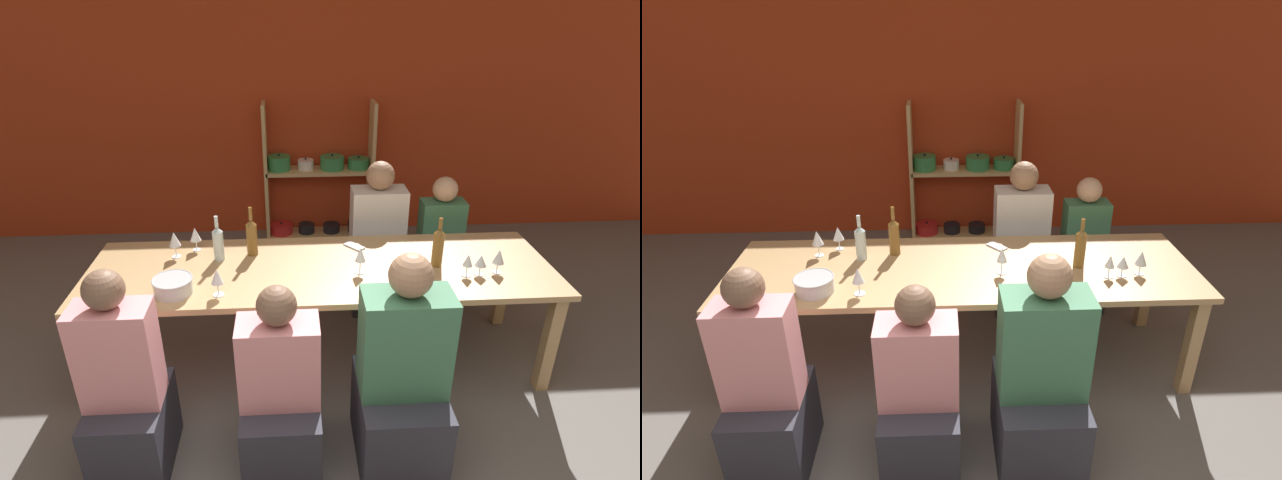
{
  "view_description": "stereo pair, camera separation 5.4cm",
  "coord_description": "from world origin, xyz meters",
  "views": [
    {
      "loc": [
        -0.02,
        -1.41,
        2.36
      ],
      "look_at": [
        0.18,
        1.58,
        0.92
      ],
      "focal_mm": 28.0,
      "sensor_mm": 36.0,
      "label": 1
    },
    {
      "loc": [
        0.04,
        -1.42,
        2.36
      ],
      "look_at": [
        0.18,
        1.58,
        0.92
      ],
      "focal_mm": 28.0,
      "sensor_mm": 36.0,
      "label": 2
    }
  ],
  "objects": [
    {
      "name": "shelf_unit",
      "position": [
        0.28,
        3.63,
        0.56
      ],
      "size": [
        1.14,
        0.3,
        1.45
      ],
      "color": "tan",
      "rests_on": "ground_plane"
    },
    {
      "name": "wine_glass_red_c",
      "position": [
        0.69,
        1.17,
        0.88
      ],
      "size": [
        0.07,
        0.07,
        0.16
      ],
      "color": "white",
      "rests_on": "dining_table"
    },
    {
      "name": "wine_bottle_green",
      "position": [
        -0.29,
        1.7,
        0.9
      ],
      "size": [
        0.08,
        0.08,
        0.35
      ],
      "color": "brown",
      "rests_on": "dining_table"
    },
    {
      "name": "wall_back_red",
      "position": [
        0.0,
        3.83,
        1.35
      ],
      "size": [
        8.8,
        0.06,
        2.7
      ],
      "color": "#B23819",
      "rests_on": "ground_plane"
    },
    {
      "name": "person_far_b",
      "position": [
        0.69,
        2.26,
        0.45
      ],
      "size": [
        0.44,
        0.55,
        1.25
      ],
      "rotation": [
        0.0,
        0.0,
        3.14
      ],
      "color": "#2D2D38",
      "rests_on": "ground_plane"
    },
    {
      "name": "person_far_a",
      "position": [
        1.21,
        2.23,
        0.42
      ],
      "size": [
        0.35,
        0.44,
        1.12
      ],
      "rotation": [
        0.0,
        0.0,
        3.14
      ],
      "color": "#2D2D38",
      "rests_on": "ground_plane"
    },
    {
      "name": "wine_bottle_amber",
      "position": [
        -0.51,
        1.64,
        0.89
      ],
      "size": [
        0.07,
        0.07,
        0.32
      ],
      "color": "#B2C6C1",
      "rests_on": "dining_table"
    },
    {
      "name": "wine_glass_red_d",
      "position": [
        -0.46,
        1.17,
        0.89
      ],
      "size": [
        0.07,
        0.07,
        0.17
      ],
      "color": "white",
      "rests_on": "dining_table"
    },
    {
      "name": "wine_glass_empty_b",
      "position": [
        1.31,
        1.34,
        0.88
      ],
      "size": [
        0.08,
        0.08,
        0.16
      ],
      "color": "white",
      "rests_on": "dining_table"
    },
    {
      "name": "person_near_c",
      "position": [
        -0.1,
        0.65,
        0.4
      ],
      "size": [
        0.42,
        0.53,
        1.12
      ],
      "color": "#2D2D38",
      "rests_on": "ground_plane"
    },
    {
      "name": "cell_phone",
      "position": [
        0.43,
        1.77,
        0.77
      ],
      "size": [
        0.15,
        0.16,
        0.01
      ],
      "color": "silver",
      "rests_on": "dining_table"
    },
    {
      "name": "person_near_b",
      "position": [
        -0.91,
        0.66,
        0.45
      ],
      "size": [
        0.39,
        0.49,
        1.23
      ],
      "color": "#2D2D38",
      "rests_on": "ground_plane"
    },
    {
      "name": "mixing_bowl",
      "position": [
        -0.73,
        1.22,
        0.82
      ],
      "size": [
        0.24,
        0.24,
        0.1
      ],
      "color": "#B7BABC",
      "rests_on": "dining_table"
    },
    {
      "name": "wine_glass_white_b",
      "position": [
        -0.81,
        1.69,
        0.9
      ],
      "size": [
        0.08,
        0.08,
        0.19
      ],
      "color": "white",
      "rests_on": "dining_table"
    },
    {
      "name": "wine_glass_red_b",
      "position": [
        1.1,
        1.31,
        0.87
      ],
      "size": [
        0.07,
        0.07,
        0.15
      ],
      "color": "white",
      "rests_on": "dining_table"
    },
    {
      "name": "wine_bottle_dark",
      "position": [
        0.94,
        1.46,
        0.9
      ],
      "size": [
        0.07,
        0.07,
        0.34
      ],
      "color": "brown",
      "rests_on": "dining_table"
    },
    {
      "name": "wine_glass_white_a",
      "position": [
        1.19,
        1.32,
        0.86
      ],
      "size": [
        0.07,
        0.07,
        0.14
      ],
      "color": "white",
      "rests_on": "dining_table"
    },
    {
      "name": "wine_glass_red_a",
      "position": [
        -0.69,
        1.79,
        0.88
      ],
      "size": [
        0.08,
        0.08,
        0.17
      ],
      "color": "white",
      "rests_on": "dining_table"
    },
    {
      "name": "person_near_a",
      "position": [
        0.55,
        0.62,
        0.47
      ],
      "size": [
        0.46,
        0.57,
        1.29
      ],
      "color": "#2D2D38",
      "rests_on": "ground_plane"
    },
    {
      "name": "wine_glass_empty_a",
      "position": [
        0.42,
        1.39,
        0.9
      ],
      "size": [
        0.07,
        0.07,
        0.18
      ],
      "color": "white",
      "rests_on": "dining_table"
    },
    {
      "name": "dining_table",
      "position": [
        0.18,
        1.48,
        0.69
      ],
      "size": [
        3.07,
        0.93,
        0.77
      ],
      "color": "tan",
      "rests_on": "ground_plane"
    }
  ]
}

